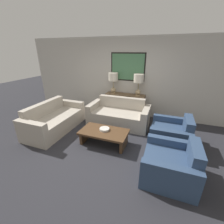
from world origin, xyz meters
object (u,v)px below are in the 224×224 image
Objects in this scene: table_lamp_left at (113,79)px; armchair_near_back_wall at (171,134)px; couch_by_side at (55,120)px; couch_by_back_wall at (119,115)px; coffee_table at (104,134)px; table_lamp_right at (139,81)px; armchair_near_camera at (171,165)px; console_table at (125,105)px; decorative_bowl at (104,129)px.

table_lamp_left is 0.74× the size of armchair_near_back_wall.
couch_by_back_wall is at bearing 31.09° from couch_by_side.
couch_by_side reaches higher than coffee_table.
armchair_near_camera is at bearing -65.17° from table_lamp_right.
armchair_near_camera is (1.59, -0.58, 0.00)m from coffee_table.
couch_by_back_wall is 1.20m from coffee_table.
armchair_near_camera is (3.26, -0.77, -0.02)m from couch_by_side.
couch_by_side is (-1.24, -1.71, -1.01)m from table_lamp_left.
couch_by_back_wall is 1.96× the size of armchair_near_back_wall.
couch_by_back_wall reaches higher than console_table.
couch_by_back_wall reaches higher than coffee_table.
table_lamp_left reaches higher than couch_by_side.
table_lamp_right is 2.10m from decorative_bowl.
couch_by_back_wall is (0.00, -0.69, -0.11)m from console_table.
armchair_near_back_wall reaches higher than coffee_table.
couch_by_side is at bearing 175.34° from decorative_bowl.
couch_by_side is at bearing -148.91° from couch_by_back_wall.
couch_by_side reaches higher than armchair_near_camera.
table_lamp_left reaches higher than console_table.
coffee_table is 1.23× the size of armchair_near_back_wall.
console_table is at bearing -180.00° from table_lamp_right.
console_table is at bearing 90.00° from couch_by_back_wall.
table_lamp_left is 0.60× the size of coffee_table.
table_lamp_left is 0.38× the size of couch_by_side.
table_lamp_left is 0.74× the size of armchair_near_camera.
table_lamp_right is 0.74× the size of armchair_near_back_wall.
armchair_near_back_wall is at bearing 19.99° from coffee_table.
table_lamp_left is 2.10m from decorative_bowl.
armchair_near_camera reaches higher than coffee_table.
armchair_near_back_wall is at bearing -39.79° from console_table.
armchair_near_camera is (2.02, -2.47, -1.03)m from table_lamp_left.
console_table reaches higher than decorative_bowl.
coffee_table is (-0.00, -1.89, -0.13)m from console_table.
table_lamp_left is 1.30m from couch_by_back_wall.
couch_by_back_wall is at bearing 158.45° from armchair_near_back_wall.
decorative_bowl is (-0.01, -1.84, -0.02)m from console_table.
coffee_table is at bearing -90.11° from console_table.
table_lamp_left is 2.62m from armchair_near_back_wall.
couch_by_side is at bearing -141.15° from table_lamp_right.
couch_by_side is 1.96× the size of armchair_near_camera.
coffee_table is 1.69m from armchair_near_camera.
table_lamp_right is 2.20m from coffee_table.
coffee_table is at bearing 160.01° from armchair_near_camera.
couch_by_back_wall is 2.38m from armchair_near_camera.
table_lamp_right reaches higher than couch_by_side.
armchair_near_back_wall is 1.00× the size of armchair_near_camera.
armchair_near_back_wall is at bearing 18.22° from decorative_bowl.
console_table is 1.15× the size of coffee_table.
console_table is at bearing -0.00° from table_lamp_left.
coffee_table is 0.13m from decorative_bowl.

